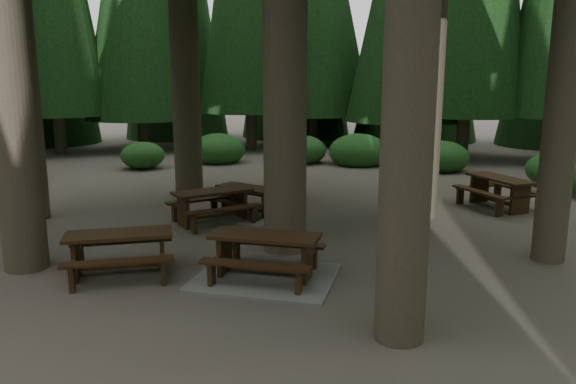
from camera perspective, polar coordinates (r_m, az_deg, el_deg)
The scene contains 7 objects.
ground at distance 11.58m, azimuth -4.26°, elevation -5.52°, with size 80.00×80.00×0.00m, color #4F4840.
picnic_table_a at distance 9.68m, azimuth -2.33°, elevation -7.30°, with size 2.75×2.45×0.80m.
picnic_table_b at distance 13.32m, azimuth -7.66°, elevation -0.95°, with size 2.19×2.32×0.79m.
picnic_table_c at distance 14.08m, azimuth -4.03°, elevation -1.39°, with size 2.33×2.02×0.71m.
picnic_table_d at distance 15.72m, azimuth 20.67°, elevation 0.42°, with size 2.44×2.40×0.82m.
picnic_table_e at distance 10.18m, azimuth -16.76°, elevation -5.40°, with size 2.31×2.28×0.78m.
shrub_ring at distance 11.75m, azimuth 0.58°, elevation -3.20°, with size 23.86×24.64×1.49m.
Camera 1 is at (5.99, -9.30, 3.43)m, focal length 35.00 mm.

